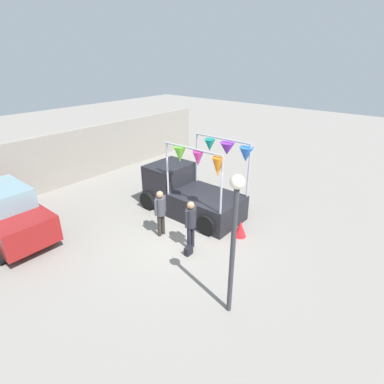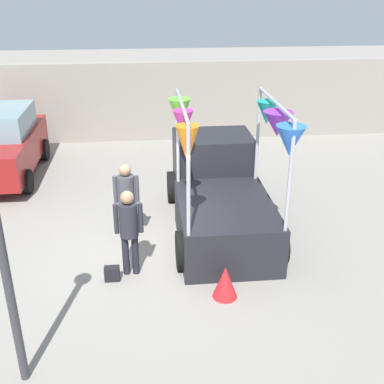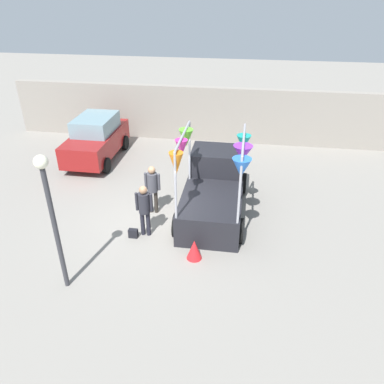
{
  "view_description": "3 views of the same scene",
  "coord_description": "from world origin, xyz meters",
  "views": [
    {
      "loc": [
        -6.76,
        -6.11,
        5.88
      ],
      "look_at": [
        0.66,
        0.07,
        1.45
      ],
      "focal_mm": 28.0,
      "sensor_mm": 36.0,
      "label": 1
    },
    {
      "loc": [
        0.01,
        -8.51,
        5.17
      ],
      "look_at": [
        0.87,
        0.08,
        1.28
      ],
      "focal_mm": 45.0,
      "sensor_mm": 36.0,
      "label": 2
    },
    {
      "loc": [
        2.48,
        -9.9,
        6.88
      ],
      "look_at": [
        1.0,
        -0.19,
        1.34
      ],
      "focal_mm": 35.0,
      "sensor_mm": 36.0,
      "label": 3
    }
  ],
  "objects": [
    {
      "name": "parked_car",
      "position": [
        -3.92,
        4.54,
        0.94
      ],
      "size": [
        1.88,
        4.0,
        1.88
      ],
      "color": "maroon",
      "rests_on": "ground"
    },
    {
      "name": "person_vendor",
      "position": [
        -0.43,
        0.59,
        1.04
      ],
      "size": [
        0.53,
        0.34,
        1.71
      ],
      "color": "#2D2823",
      "rests_on": "ground"
    },
    {
      "name": "vendor_truck",
      "position": [
        1.57,
        1.08,
        0.87
      ],
      "size": [
        2.38,
        4.14,
        3.06
      ],
      "color": "black",
      "rests_on": "ground"
    },
    {
      "name": "person_customer",
      "position": [
        -0.36,
        -0.72,
        1.03
      ],
      "size": [
        0.53,
        0.34,
        1.71
      ],
      "color": "black",
      "rests_on": "ground"
    },
    {
      "name": "handbag",
      "position": [
        -0.71,
        -0.92,
        0.14
      ],
      "size": [
        0.28,
        0.16,
        0.28
      ],
      "primitive_type": "cube",
      "color": "black",
      "rests_on": "ground"
    },
    {
      "name": "brick_boundary_wall",
      "position": [
        0.0,
        7.5,
        1.3
      ],
      "size": [
        18.0,
        0.36,
        2.6
      ],
      "primitive_type": "cube",
      "color": "gray",
      "rests_on": "ground"
    },
    {
      "name": "folded_kite_bundle_crimson",
      "position": [
        1.28,
        -1.63,
        0.3
      ],
      "size": [
        0.62,
        0.62,
        0.6
      ],
      "primitive_type": "cone",
      "rotation": [
        0.0,
        0.0,
        0.92
      ],
      "color": "red",
      "rests_on": "ground"
    },
    {
      "name": "ground_plane",
      "position": [
        0.0,
        0.0,
        0.0
      ],
      "size": [
        60.0,
        60.0,
        0.0
      ],
      "primitive_type": "plane",
      "color": "gray"
    }
  ]
}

